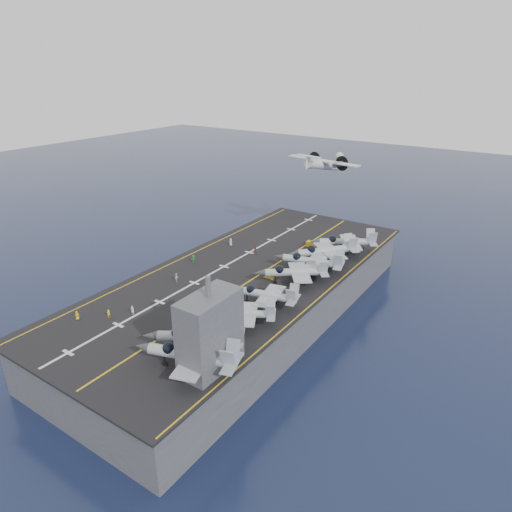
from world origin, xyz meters
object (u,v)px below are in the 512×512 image
Objects in this scene: fighter_jet_0 at (192,355)px; island_superstructure at (210,324)px; tow_cart_a at (198,309)px; transport_plane at (323,165)px.

island_superstructure is at bearing 56.02° from fighter_jet_0.
island_superstructure reaches higher than fighter_jet_0.
island_superstructure reaches higher than tow_cart_a.
fighter_jet_0 is at bearing -75.71° from transport_plane.
fighter_jet_0 is 87.31m from transport_plane.
fighter_jet_0 is 0.71× the size of transport_plane.
island_superstructure is at bearing -74.26° from transport_plane.
tow_cart_a is (-12.41, 11.31, -6.88)m from island_superstructure.
transport_plane is at bearing 105.74° from island_superstructure.
transport_plane reaches higher than tow_cart_a.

